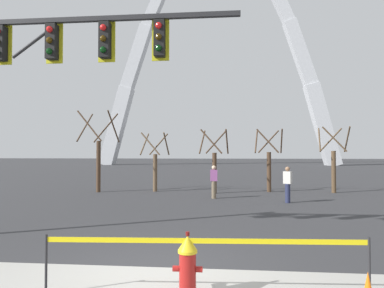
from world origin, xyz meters
The scene contains 12 objects.
ground_plane centered at (0.00, 0.00, 0.00)m, with size 240.00×240.00×0.00m, color #333335.
fire_hydrant centered at (0.73, -1.15, 0.47)m, with size 0.46×0.48×0.99m.
caution_tape_barrier centered at (1.00, -1.15, 0.64)m, with size 4.97×0.32×0.94m.
traffic_signal_gantry centered at (-3.52, 1.88, 4.40)m, with size 7.82×0.44×6.00m.
monument_arch centered at (0.00, 54.35, 18.77)m, with size 42.64×2.43×43.08m.
tree_far_left centered at (-5.75, 12.18, 2.01)m, with size 2.08×2.09×4.52m.
tree_left_mid centered at (-2.63, 12.75, 1.49)m, with size 1.56×1.57×3.35m.
tree_center_left centered at (0.77, 12.18, 1.54)m, with size 1.61×1.62×3.47m.
tree_center_right centered at (3.82, 13.16, 1.57)m, with size 1.64×1.65×3.53m.
tree_right_mid centered at (7.31, 13.04, 1.61)m, with size 1.68×1.69×3.63m.
pedestrian_walking_left centered at (4.08, 8.96, 0.82)m, with size 0.39×0.36×1.59m.
pedestrian_standing_center centered at (0.80, 10.08, 0.82)m, with size 0.34×0.22×1.59m.
Camera 1 is at (1.29, -6.39, 2.21)m, focal length 31.84 mm.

